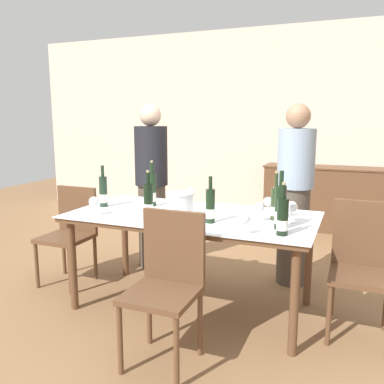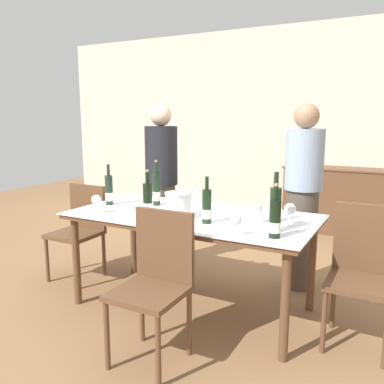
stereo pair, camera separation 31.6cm
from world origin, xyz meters
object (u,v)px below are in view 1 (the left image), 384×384
(sideboard_cabinet, at_px, (323,198))
(wine_glass_4, at_px, (191,192))
(wine_bottle_4, at_px, (210,207))
(chair_near_front, at_px, (167,277))
(wine_bottle_2, at_px, (103,192))
(wine_bottle_1, at_px, (283,217))
(dining_table, at_px, (192,223))
(wine_bottle_6, at_px, (276,204))
(wine_bottle_5, at_px, (148,201))
(chair_left_end, at_px, (71,228))
(ice_bucket, at_px, (180,205))
(wine_glass_5, at_px, (268,202))
(wine_bottle_3, at_px, (152,190))
(person_guest_left, at_px, (295,196))
(wine_glass_3, at_px, (259,208))
(wine_glass_2, at_px, (245,220))
(wine_glass_0, at_px, (292,208))
(wine_glass_1, at_px, (94,202))
(person_host, at_px, (152,187))
(wine_bottle_0, at_px, (280,209))
(chair_right_end, at_px, (362,260))

(sideboard_cabinet, xyz_separation_m, wine_glass_4, (-0.95, -2.45, 0.44))
(wine_bottle_4, bearing_deg, chair_near_front, -99.95)
(wine_bottle_2, bearing_deg, wine_bottle_1, -10.38)
(dining_table, bearing_deg, wine_bottle_6, 7.30)
(wine_bottle_5, height_order, chair_left_end, wine_bottle_5)
(ice_bucket, xyz_separation_m, wine_glass_5, (0.58, 0.42, -0.01))
(wine_bottle_3, distance_m, person_guest_left, 1.29)
(chair_near_front, bearing_deg, wine_glass_3, 59.57)
(wine_bottle_2, relative_size, wine_glass_3, 2.50)
(person_guest_left, bearing_deg, wine_glass_5, -103.15)
(dining_table, relative_size, wine_glass_2, 13.51)
(wine_bottle_6, xyz_separation_m, wine_glass_2, (-0.11, -0.47, -0.02))
(sideboard_cabinet, height_order, wine_glass_4, wine_glass_4)
(wine_glass_2, bearing_deg, wine_bottle_5, 167.91)
(wine_bottle_1, height_order, wine_bottle_6, wine_bottle_6)
(wine_bottle_3, bearing_deg, wine_bottle_5, -66.22)
(ice_bucket, height_order, wine_glass_0, ice_bucket)
(wine_bottle_2, xyz_separation_m, wine_glass_4, (0.64, 0.42, -0.03))
(chair_near_front, bearing_deg, wine_bottle_3, 122.48)
(wine_glass_5, xyz_separation_m, chair_left_end, (-1.80, -0.19, -0.35))
(wine_bottle_6, bearing_deg, wine_glass_1, -163.20)
(person_host, relative_size, person_guest_left, 1.00)
(ice_bucket, relative_size, wine_bottle_2, 0.59)
(wine_bottle_0, distance_m, person_guest_left, 0.99)
(wine_glass_2, xyz_separation_m, chair_left_end, (-1.79, 0.48, -0.36))
(ice_bucket, bearing_deg, wine_bottle_1, -11.21)
(person_guest_left, bearing_deg, wine_bottle_1, -85.77)
(wine_bottle_4, bearing_deg, wine_bottle_0, 1.95)
(wine_bottle_2, distance_m, wine_glass_5, 1.38)
(wine_bottle_4, relative_size, person_host, 0.21)
(ice_bucket, relative_size, wine_bottle_0, 0.52)
(wine_bottle_4, xyz_separation_m, chair_near_front, (-0.09, -0.53, -0.35))
(wine_glass_2, height_order, chair_left_end, wine_glass_2)
(wine_bottle_2, relative_size, wine_glass_5, 2.70)
(wine_bottle_3, bearing_deg, wine_glass_2, -29.92)
(wine_glass_4, bearing_deg, wine_glass_3, -30.38)
(ice_bucket, xyz_separation_m, chair_right_end, (1.29, 0.24, -0.34))
(wine_glass_3, distance_m, wine_glass_5, 0.28)
(wine_bottle_6, relative_size, wine_glass_0, 2.32)
(dining_table, bearing_deg, sideboard_cabinet, 74.68)
(wine_glass_4, distance_m, chair_right_end, 1.50)
(wine_bottle_5, xyz_separation_m, wine_glass_4, (0.10, 0.62, -0.03))
(dining_table, distance_m, wine_glass_3, 0.56)
(wine_bottle_3, bearing_deg, wine_glass_0, -5.61)
(wine_bottle_6, xyz_separation_m, wine_glass_0, (0.12, -0.04, -0.01))
(wine_glass_1, bearing_deg, sideboard_cabinet, 65.09)
(wine_bottle_3, height_order, chair_near_front, wine_bottle_3)
(dining_table, bearing_deg, wine_glass_4, 113.05)
(wine_glass_2, xyz_separation_m, wine_glass_5, (0.01, 0.66, -0.01))
(wine_bottle_3, distance_m, wine_glass_1, 0.55)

